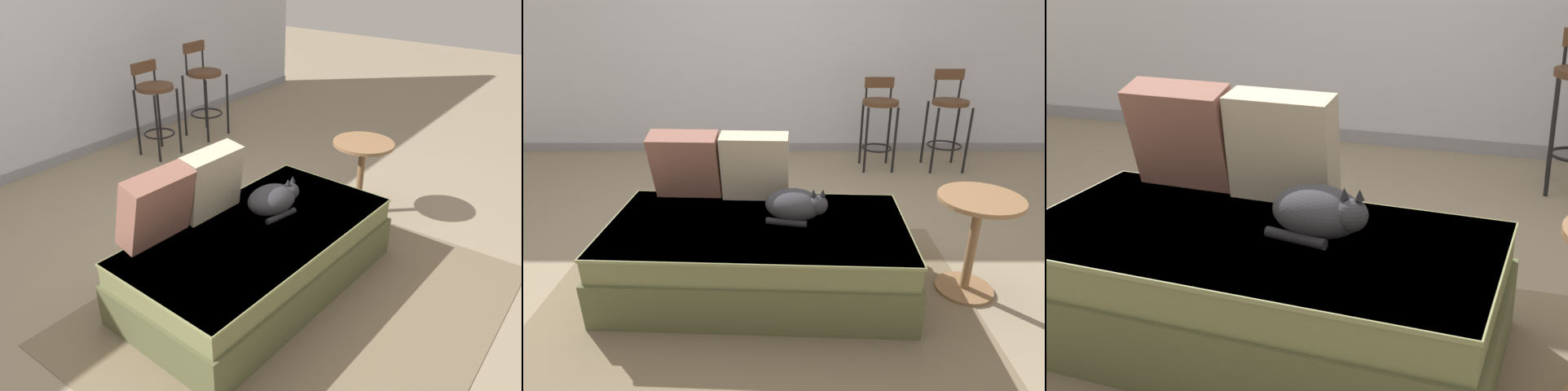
{
  "view_description": "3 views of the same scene",
  "coord_description": "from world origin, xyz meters",
  "views": [
    {
      "loc": [
        -2.0,
        -1.94,
        1.94
      ],
      "look_at": [
        0.15,
        -0.3,
        0.53
      ],
      "focal_mm": 35.0,
      "sensor_mm": 36.0,
      "label": 1
    },
    {
      "loc": [
        0.15,
        -2.53,
        1.5
      ],
      "look_at": [
        0.15,
        -0.3,
        0.53
      ],
      "focal_mm": 30.0,
      "sensor_mm": 36.0,
      "label": 2
    },
    {
      "loc": [
        0.88,
        -2.48,
        1.36
      ],
      "look_at": [
        0.15,
        -0.3,
        0.53
      ],
      "focal_mm": 50.0,
      "sensor_mm": 36.0,
      "label": 3
    }
  ],
  "objects": [
    {
      "name": "ground_plane",
      "position": [
        0.0,
        0.0,
        0.0
      ],
      "size": [
        16.0,
        16.0,
        0.0
      ],
      "primitive_type": "plane",
      "color": "gray",
      "rests_on": "ground"
    },
    {
      "name": "wall_baseboard_trim",
      "position": [
        0.0,
        2.2,
        0.04
      ],
      "size": [
        8.0,
        0.02,
        0.09
      ],
      "primitive_type": "cube",
      "color": "gray",
      "rests_on": "ground"
    },
    {
      "name": "area_rug",
      "position": [
        0.0,
        -0.7,
        0.0
      ],
      "size": [
        2.36,
        1.98,
        0.01
      ],
      "primitive_type": "cube",
      "color": "#75664C",
      "rests_on": "ground"
    },
    {
      "name": "couch",
      "position": [
        0.0,
        -0.4,
        0.21
      ],
      "size": [
        1.7,
        0.95,
        0.41
      ],
      "color": "brown",
      "rests_on": "ground"
    },
    {
      "name": "throw_pillow_corner",
      "position": [
        -0.44,
        -0.04,
        0.62
      ],
      "size": [
        0.41,
        0.27,
        0.43
      ],
      "color": "#936051",
      "rests_on": "couch"
    },
    {
      "name": "throw_pillow_middle",
      "position": [
        -0.03,
        -0.06,
        0.61
      ],
      "size": [
        0.41,
        0.22,
        0.42
      ],
      "color": "beige",
      "rests_on": "couch"
    },
    {
      "name": "cat",
      "position": [
        0.21,
        -0.35,
        0.49
      ],
      "size": [
        0.37,
        0.3,
        0.2
      ],
      "color": "#333338",
      "rests_on": "couch"
    },
    {
      "name": "bar_stool_near_window",
      "position": [
        1.07,
        1.64,
        0.54
      ],
      "size": [
        0.34,
        0.34,
        0.88
      ],
      "color": "black",
      "rests_on": "ground"
    },
    {
      "name": "bar_stool_by_doorway",
      "position": [
        1.74,
        1.64,
        0.54
      ],
      "size": [
        0.34,
        0.34,
        0.95
      ],
      "color": "black",
      "rests_on": "ground"
    },
    {
      "name": "side_table",
      "position": [
        1.18,
        -0.45,
        0.38
      ],
      "size": [
        0.44,
        0.44,
        0.58
      ],
      "color": "olive",
      "rests_on": "ground"
    }
  ]
}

